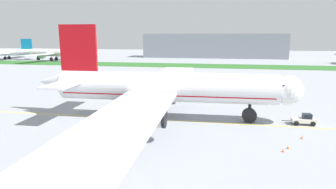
% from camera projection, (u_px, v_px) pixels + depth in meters
% --- Properties ---
extents(ground_plane, '(600.00, 600.00, 0.00)m').
position_uv_depth(ground_plane, '(150.00, 122.00, 58.08)').
color(ground_plane, '#9399A0').
rests_on(ground_plane, ground).
extents(apron_taxi_line, '(280.00, 0.36, 0.01)m').
position_uv_depth(apron_taxi_line, '(152.00, 119.00, 59.74)').
color(apron_taxi_line, yellow).
rests_on(apron_taxi_line, ground).
extents(grass_median_strip, '(320.00, 24.00, 0.10)m').
position_uv_depth(grass_median_strip, '(198.00, 66.00, 166.51)').
color(grass_median_strip, '#2D6628').
rests_on(grass_median_strip, ground).
extents(airliner_foreground, '(53.46, 83.81, 18.84)m').
position_uv_depth(airliner_foreground, '(163.00, 88.00, 59.28)').
color(airliner_foreground, white).
rests_on(airliner_foreground, ground).
extents(pushback_tug, '(6.06, 2.43, 2.12)m').
position_uv_depth(pushback_tug, '(304.00, 120.00, 56.21)').
color(pushback_tug, white).
rests_on(pushback_tug, ground).
extents(ground_crew_wingwalker_port, '(0.61, 0.33, 1.76)m').
position_uv_depth(ground_crew_wingwalker_port, '(126.00, 107.00, 66.14)').
color(ground_crew_wingwalker_port, black).
rests_on(ground_crew_wingwalker_port, ground).
extents(traffic_cone_near_nose, '(0.36, 0.36, 0.58)m').
position_uv_depth(traffic_cone_near_nose, '(283.00, 150.00, 43.02)').
color(traffic_cone_near_nose, '#F2590C').
rests_on(traffic_cone_near_nose, ground).
extents(traffic_cone_port_wing, '(0.36, 0.36, 0.58)m').
position_uv_depth(traffic_cone_port_wing, '(288.00, 147.00, 44.29)').
color(traffic_cone_port_wing, '#F2590C').
rests_on(traffic_cone_port_wing, ground).
extents(traffic_cone_starboard_wing, '(0.36, 0.36, 0.58)m').
position_uv_depth(traffic_cone_starboard_wing, '(302.00, 137.00, 48.57)').
color(traffic_cone_starboard_wing, '#F2590C').
rests_on(traffic_cone_starboard_wing, ground).
extents(service_truck_baggage_loader, '(6.24, 4.08, 3.22)m').
position_uv_depth(service_truck_baggage_loader, '(139.00, 78.00, 106.36)').
color(service_truck_baggage_loader, white).
rests_on(service_truck_baggage_loader, ground).
extents(service_truck_fuel_bowser, '(6.03, 4.12, 3.25)m').
position_uv_depth(service_truck_fuel_bowser, '(240.00, 89.00, 83.76)').
color(service_truck_fuel_bowser, black).
rests_on(service_truck_fuel_bowser, ground).
extents(parked_airliner_far_left, '(51.65, 84.22, 14.47)m').
position_uv_depth(parked_airliner_far_left, '(3.00, 52.00, 209.70)').
color(parked_airliner_far_left, white).
rests_on(parked_airliner_far_left, ground).
extents(parked_airliner_far_centre, '(36.54, 55.79, 15.54)m').
position_uv_depth(parked_airliner_far_centre, '(51.00, 53.00, 199.55)').
color(parked_airliner_far_centre, white).
rests_on(parked_airliner_far_centre, ground).
extents(terminal_building, '(106.24, 20.00, 18.00)m').
position_uv_depth(terminal_building, '(214.00, 46.00, 226.52)').
color(terminal_building, gray).
rests_on(terminal_building, ground).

